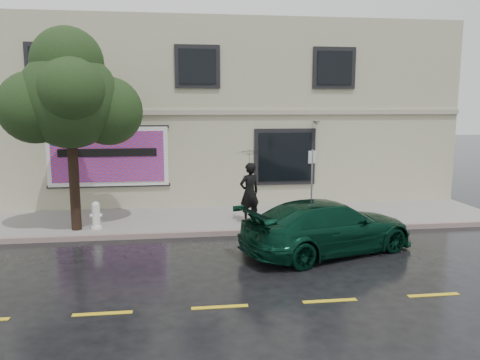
{
  "coord_description": "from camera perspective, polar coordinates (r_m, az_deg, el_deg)",
  "views": [
    {
      "loc": [
        -0.73,
        -11.99,
        3.86
      ],
      "look_at": [
        1.15,
        2.2,
        1.56
      ],
      "focal_mm": 35.0,
      "sensor_mm": 36.0,
      "label": 1
    }
  ],
  "objects": [
    {
      "name": "umbrella",
      "position": [
        14.64,
        1.17,
        3.43
      ],
      "size": [
        1.1,
        1.1,
        0.67
      ],
      "primitive_type": "imported",
      "rotation": [
        0.0,
        0.0,
        0.24
      ],
      "color": "black",
      "rests_on": "pedestrian"
    },
    {
      "name": "sidewalk",
      "position": [
        15.72,
        -4.68,
        -4.82
      ],
      "size": [
        20.0,
        3.5,
        0.15
      ],
      "primitive_type": "cube",
      "color": "gray",
      "rests_on": "ground"
    },
    {
      "name": "fire_hydrant",
      "position": [
        14.79,
        -17.14,
        -4.16
      ],
      "size": [
        0.35,
        0.32,
        0.84
      ],
      "rotation": [
        0.0,
        0.0,
        0.09
      ],
      "color": "silver",
      "rests_on": "sidewalk"
    },
    {
      "name": "building",
      "position": [
        21.0,
        -5.6,
        8.11
      ],
      "size": [
        20.0,
        8.12,
        7.0
      ],
      "color": "#B7B293",
      "rests_on": "ground"
    },
    {
      "name": "ground",
      "position": [
        12.61,
        -3.91,
        -8.69
      ],
      "size": [
        90.0,
        90.0,
        0.0
      ],
      "primitive_type": "plane",
      "color": "black",
      "rests_on": "ground"
    },
    {
      "name": "sign_pole",
      "position": [
        14.45,
        8.74,
        0.01
      ],
      "size": [
        0.28,
        0.13,
        2.38
      ],
      "rotation": [
        0.0,
        0.0,
        0.4
      ],
      "color": "gray",
      "rests_on": "sidewalk"
    },
    {
      "name": "billboard",
      "position": [
        17.18,
        -15.79,
        2.76
      ],
      "size": [
        4.3,
        0.16,
        2.2
      ],
      "color": "white",
      "rests_on": "ground"
    },
    {
      "name": "pedestrian",
      "position": [
        14.82,
        1.16,
        -1.55
      ],
      "size": [
        0.82,
        0.69,
        1.92
      ],
      "primitive_type": "imported",
      "rotation": [
        0.0,
        0.0,
        3.54
      ],
      "color": "black",
      "rests_on": "sidewalk"
    },
    {
      "name": "street_tree",
      "position": [
        14.52,
        -20.06,
        9.12
      ],
      "size": [
        2.84,
        2.84,
        5.29
      ],
      "color": "black",
      "rests_on": "sidewalk"
    },
    {
      "name": "car",
      "position": [
        12.55,
        10.7,
        -5.61
      ],
      "size": [
        5.23,
        3.61,
        1.4
      ],
      "primitive_type": "imported",
      "rotation": [
        0.0,
        0.0,
        1.91
      ],
      "color": "#072F1E",
      "rests_on": "ground"
    },
    {
      "name": "curb",
      "position": [
        14.03,
        -4.31,
        -6.54
      ],
      "size": [
        20.0,
        0.18,
        0.16
      ],
      "primitive_type": "cube",
      "color": "gray",
      "rests_on": "ground"
    },
    {
      "name": "road_marking",
      "position": [
        9.35,
        -2.48,
        -15.2
      ],
      "size": [
        19.0,
        0.12,
        0.01
      ],
      "primitive_type": "cube",
      "color": "gold",
      "rests_on": "ground"
    }
  ]
}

